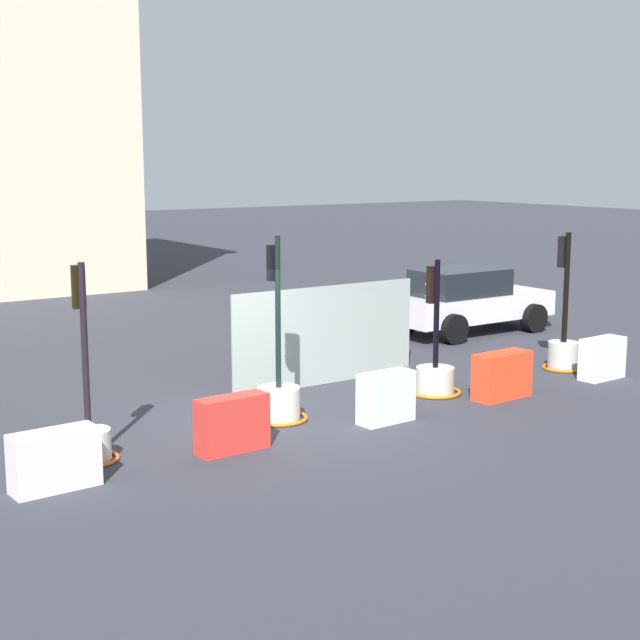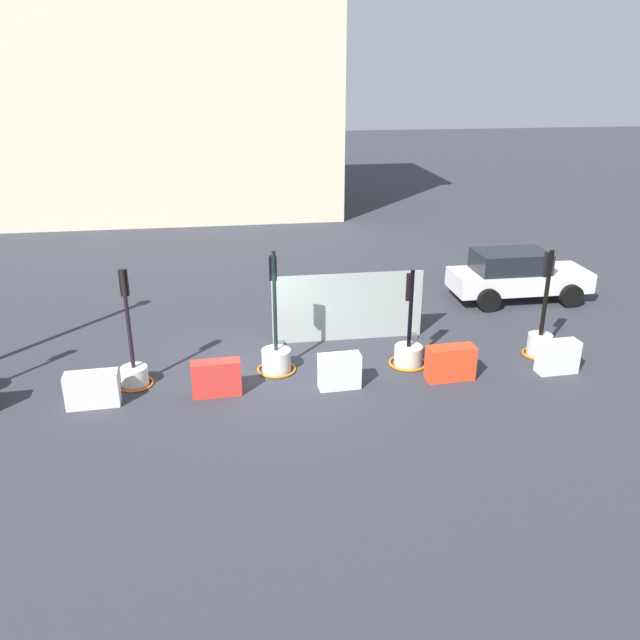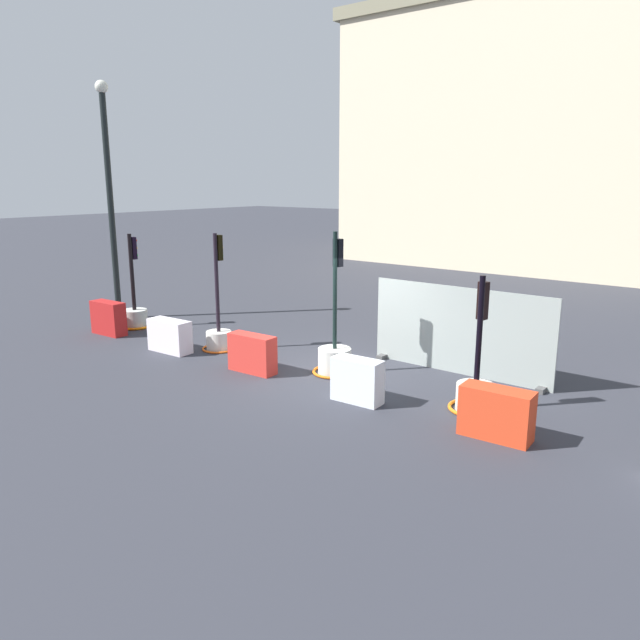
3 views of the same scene
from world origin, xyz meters
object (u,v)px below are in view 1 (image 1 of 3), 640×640
traffic_light_4 (563,345)px  construction_barrier_1 (54,460)px  traffic_light_1 (88,428)px  car_white_van (467,300)px  traffic_light_3 (435,373)px  construction_barrier_5 (602,358)px  construction_barrier_4 (502,375)px  traffic_light_2 (278,394)px  construction_barrier_3 (386,397)px  construction_barrier_2 (232,424)px

traffic_light_4 → construction_barrier_1: size_ratio=2.42×
traffic_light_1 → car_white_van: bearing=20.5°
traffic_light_3 → construction_barrier_5: size_ratio=2.49×
traffic_light_3 → construction_barrier_1: (-7.45, -1.01, 0.01)m
construction_barrier_4 → traffic_light_4: bearing=19.7°
traffic_light_1 → traffic_light_2: traffic_light_2 is taller
traffic_light_1 → traffic_light_3: size_ratio=1.15×
construction_barrier_5 → traffic_light_1: bearing=175.2°
traffic_light_3 → car_white_van: 6.26m
traffic_light_1 → construction_barrier_3: traffic_light_1 is taller
traffic_light_1 → construction_barrier_5: 10.18m
construction_barrier_2 → construction_barrier_1: bearing=-177.9°
traffic_light_2 → traffic_light_4: (6.82, -0.10, 0.06)m
traffic_light_2 → construction_barrier_2: traffic_light_2 is taller
traffic_light_1 → traffic_light_3: bearing=1.1°
construction_barrier_2 → car_white_van: (9.44, 5.04, 0.41)m
traffic_light_1 → construction_barrier_5: bearing=-4.8°
traffic_light_3 → car_white_van: traffic_light_3 is taller
traffic_light_1 → traffic_light_4: traffic_light_1 is taller
traffic_light_3 → car_white_van: size_ratio=0.57×
construction_barrier_3 → car_white_van: 8.37m
traffic_light_3 → construction_barrier_4: 1.22m
construction_barrier_1 → car_white_van: car_white_van is taller
traffic_light_4 → construction_barrier_3: (-5.44, -1.02, -0.08)m
construction_barrier_2 → construction_barrier_3: (2.82, -0.08, 0.00)m
construction_barrier_2 → construction_barrier_4: 5.52m
construction_barrier_5 → construction_barrier_1: bearing=-179.9°
traffic_light_4 → construction_barrier_2: size_ratio=2.50×
traffic_light_2 → traffic_light_4: 6.82m
traffic_light_3 → construction_barrier_4: (0.77, -0.94, 0.04)m
construction_barrier_4 → car_white_van: (3.92, 5.07, 0.40)m
construction_barrier_5 → car_white_van: (1.21, 5.11, 0.41)m
traffic_light_4 → construction_barrier_4: (-2.75, -0.98, -0.08)m
traffic_light_4 → construction_barrier_3: size_ratio=2.85×
traffic_light_4 → construction_barrier_4: 2.92m
traffic_light_4 → construction_barrier_5: size_ratio=2.82×
traffic_light_4 → construction_barrier_2: bearing=-173.5°
traffic_light_2 → construction_barrier_4: (4.07, -1.08, -0.02)m
construction_barrier_1 → construction_barrier_4: construction_barrier_4 is taller
construction_barrier_3 → car_white_van: size_ratio=0.23×
traffic_light_1 → construction_barrier_4: bearing=-6.3°
traffic_light_2 → construction_barrier_5: traffic_light_2 is taller
construction_barrier_2 → car_white_van: size_ratio=0.26×
traffic_light_4 → car_white_van: 4.27m
construction_barrier_3 → construction_barrier_5: (5.41, 0.01, -0.01)m
traffic_light_1 → construction_barrier_1: (-0.79, -0.88, -0.09)m
traffic_light_2 → construction_barrier_1: traffic_light_2 is taller
construction_barrier_1 → construction_barrier_3: bearing=0.2°
traffic_light_3 → traffic_light_4: 3.52m
construction_barrier_3 → construction_barrier_1: bearing=-179.8°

